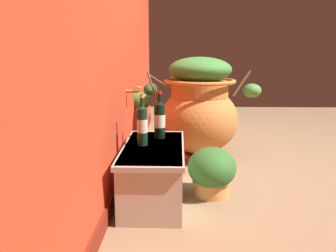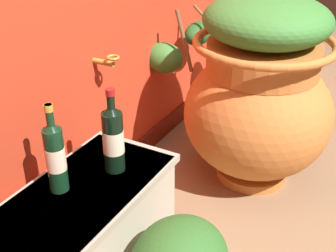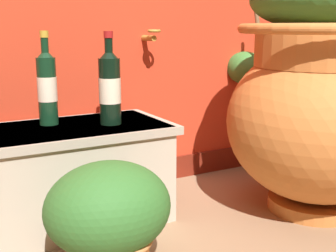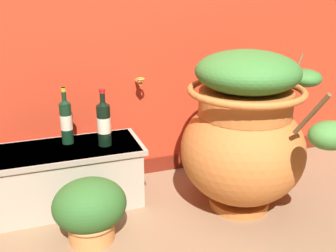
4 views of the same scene
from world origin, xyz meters
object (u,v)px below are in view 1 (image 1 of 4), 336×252
at_px(wine_bottle_left, 160,118).
at_px(potted_shrub, 212,171).
at_px(terracotta_urn, 198,108).
at_px(wine_bottle_middle, 142,124).

xyz_separation_m(wine_bottle_left, potted_shrub, (-0.16, -0.36, -0.33)).
xyz_separation_m(terracotta_urn, wine_bottle_middle, (-0.93, 0.41, 0.04)).
height_order(wine_bottle_middle, potted_shrub, wine_bottle_middle).
bearing_deg(potted_shrub, wine_bottle_left, 66.47).
bearing_deg(terracotta_urn, potted_shrub, -176.88).
bearing_deg(potted_shrub, wine_bottle_middle, 95.24).
relative_size(terracotta_urn, wine_bottle_middle, 3.70).
xyz_separation_m(wine_bottle_left, wine_bottle_middle, (-0.20, 0.10, 0.00)).
relative_size(terracotta_urn, wine_bottle_left, 3.72).
bearing_deg(wine_bottle_middle, terracotta_urn, -23.95).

